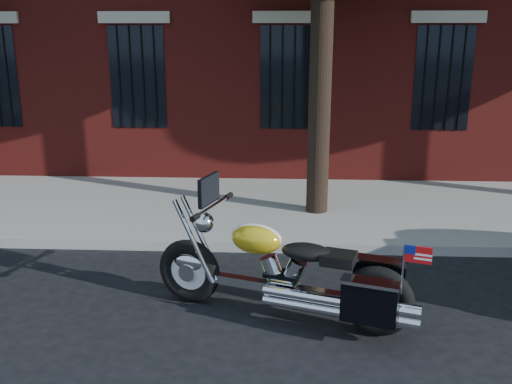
{
  "coord_description": "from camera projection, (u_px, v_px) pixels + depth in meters",
  "views": [
    {
      "loc": [
        -0.06,
        -6.36,
        3.05
      ],
      "look_at": [
        -0.42,
        0.8,
        1.05
      ],
      "focal_mm": 40.0,
      "sensor_mm": 36.0,
      "label": 1
    }
  ],
  "objects": [
    {
      "name": "ground",
      "position": [
        287.0,
        293.0,
        6.93
      ],
      "size": [
        120.0,
        120.0,
        0.0
      ],
      "primitive_type": "plane",
      "color": "black",
      "rests_on": "ground"
    },
    {
      "name": "curb",
      "position": [
        287.0,
        247.0,
        8.24
      ],
      "size": [
        40.0,
        0.16,
        0.15
      ],
      "primitive_type": "cube",
      "color": "gray",
      "rests_on": "ground"
    },
    {
      "name": "sidewalk",
      "position": [
        287.0,
        208.0,
        10.05
      ],
      "size": [
        40.0,
        3.6,
        0.15
      ],
      "primitive_type": "cube",
      "color": "gray",
      "rests_on": "ground"
    },
    {
      "name": "motorcycle",
      "position": [
        291.0,
        276.0,
        6.14
      ],
      "size": [
        2.84,
        1.5,
        1.55
      ],
      "rotation": [
        0.0,
        0.0,
        -0.32
      ],
      "color": "black",
      "rests_on": "ground"
    }
  ]
}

